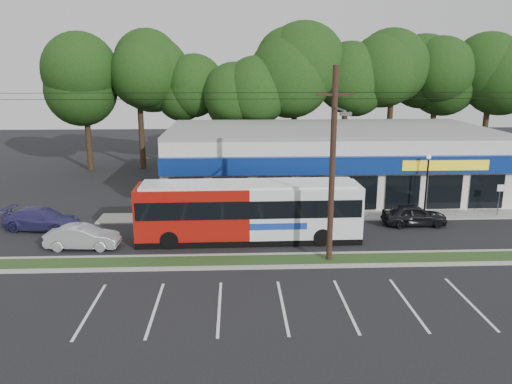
{
  "coord_description": "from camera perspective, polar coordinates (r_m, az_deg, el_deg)",
  "views": [
    {
      "loc": [
        -1.87,
        -23.33,
        9.86
      ],
      "look_at": [
        -0.66,
        5.0,
        2.78
      ],
      "focal_mm": 35.0,
      "sensor_mm": 36.0,
      "label": 1
    }
  ],
  "objects": [
    {
      "name": "curb_north",
      "position": [
        27.09,
        1.69,
        -7.19
      ],
      "size": [
        40.0,
        0.25,
        0.14
      ],
      "primitive_type": "cube",
      "color": "#9E9E93",
      "rests_on": "ground"
    },
    {
      "name": "sign_post",
      "position": [
        37.5,
        26.08,
        -0.23
      ],
      "size": [
        0.45,
        0.1,
        2.23
      ],
      "color": "#59595E",
      "rests_on": "ground"
    },
    {
      "name": "lamp_post",
      "position": [
        35.36,
        18.96,
        1.51
      ],
      "size": [
        0.3,
        0.3,
        4.25
      ],
      "color": "black",
      "rests_on": "ground"
    },
    {
      "name": "curb_south",
      "position": [
        25.51,
        1.97,
        -8.56
      ],
      "size": [
        40.0,
        0.25,
        0.14
      ],
      "primitive_type": "cube",
      "color": "#9E9E93",
      "rests_on": "ground"
    },
    {
      "name": "car_silver",
      "position": [
        29.63,
        -19.2,
        -4.88
      ],
      "size": [
        4.08,
        1.6,
        1.32
      ],
      "primitive_type": "imported",
      "rotation": [
        0.0,
        0.0,
        1.52
      ],
      "color": "#A4A7AB",
      "rests_on": "ground"
    },
    {
      "name": "car_dark",
      "position": [
        33.57,
        17.63,
        -2.52
      ],
      "size": [
        4.06,
        1.66,
        1.38
      ],
      "primitive_type": "imported",
      "rotation": [
        0.0,
        0.0,
        1.58
      ],
      "color": "black",
      "rests_on": "ground"
    },
    {
      "name": "pedestrian_a",
      "position": [
        33.71,
        8.51,
        -1.79
      ],
      "size": [
        0.61,
        0.45,
        1.54
      ],
      "primitive_type": "imported",
      "rotation": [
        0.0,
        0.0,
        3.29
      ],
      "color": "white",
      "rests_on": "ground"
    },
    {
      "name": "car_blue",
      "position": [
        33.92,
        -23.27,
        -2.84
      ],
      "size": [
        5.09,
        2.84,
        1.39
      ],
      "primitive_type": "imported",
      "rotation": [
        0.0,
        0.0,
        1.38
      ],
      "color": "navy",
      "rests_on": "ground"
    },
    {
      "name": "pedestrian_b",
      "position": [
        32.04,
        8.01,
        -2.63
      ],
      "size": [
        0.76,
        0.61,
        1.51
      ],
      "primitive_type": "imported",
      "rotation": [
        0.0,
        0.0,
        3.19
      ],
      "color": "beige",
      "rests_on": "ground"
    },
    {
      "name": "tree_line",
      "position": [
        49.7,
        4.43,
        12.31
      ],
      "size": [
        46.76,
        6.76,
        11.83
      ],
      "color": "black",
      "rests_on": "ground"
    },
    {
      "name": "metrobus",
      "position": [
        28.98,
        -0.82,
        -2.06
      ],
      "size": [
        12.96,
        2.91,
        3.47
      ],
      "rotation": [
        0.0,
        0.0,
        0.01
      ],
      "color": "#9F130C",
      "rests_on": "ground"
    },
    {
      "name": "grass_strip",
      "position": [
        26.3,
        1.82,
        -7.87
      ],
      "size": [
        40.0,
        1.6,
        0.12
      ],
      "primitive_type": "cube",
      "color": "#233C18",
      "rests_on": "ground"
    },
    {
      "name": "utility_pole",
      "position": [
        25.11,
        8.4,
        3.66
      ],
      "size": [
        50.0,
        2.77,
        10.0
      ],
      "color": "black",
      "rests_on": "ground"
    },
    {
      "name": "strip_mall",
      "position": [
        40.58,
        8.07,
        3.64
      ],
      "size": [
        25.0,
        12.55,
        5.3
      ],
      "color": "beige",
      "rests_on": "ground"
    },
    {
      "name": "ground",
      "position": [
        25.4,
        1.99,
        -8.84
      ],
      "size": [
        120.0,
        120.0,
        0.0
      ],
      "primitive_type": "plane",
      "color": "black",
      "rests_on": "ground"
    },
    {
      "name": "sidewalk",
      "position": [
        34.48,
        9.16,
        -2.7
      ],
      "size": [
        32.0,
        2.2,
        0.1
      ],
      "primitive_type": "cube",
      "color": "#9E9E93",
      "rests_on": "ground"
    }
  ]
}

